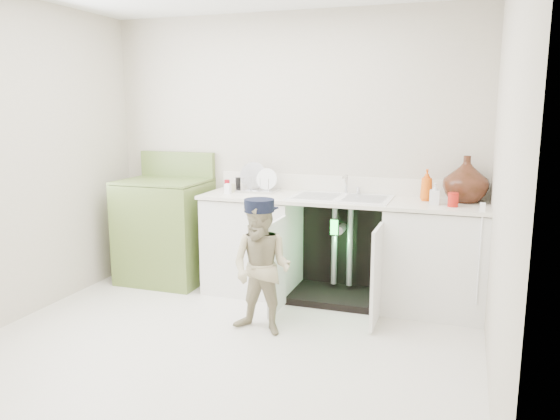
{
  "coord_description": "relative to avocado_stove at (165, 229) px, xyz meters",
  "views": [
    {
      "loc": [
        1.55,
        -3.29,
        1.66
      ],
      "look_at": [
        0.18,
        0.7,
        0.86
      ],
      "focal_mm": 35.0,
      "sensor_mm": 36.0,
      "label": 1
    }
  ],
  "objects": [
    {
      "name": "ground",
      "position": [
        1.16,
        -1.18,
        -0.51
      ],
      "size": [
        3.5,
        3.5,
        0.0
      ],
      "primitive_type": "plane",
      "color": "beige",
      "rests_on": "ground"
    },
    {
      "name": "room_shell",
      "position": [
        1.16,
        -1.18,
        0.74
      ],
      "size": [
        6.0,
        5.5,
        1.26
      ],
      "color": "beige",
      "rests_on": "ground"
    },
    {
      "name": "counter_run",
      "position": [
        1.75,
        0.03,
        -0.02
      ],
      "size": [
        2.44,
        1.02,
        1.28
      ],
      "color": "white",
      "rests_on": "ground"
    },
    {
      "name": "avocado_stove",
      "position": [
        0.0,
        0.0,
        0.0
      ],
      "size": [
        0.79,
        0.65,
        1.23
      ],
      "color": "olive",
      "rests_on": "ground"
    },
    {
      "name": "repair_worker",
      "position": [
        1.32,
        -0.87,
        0.0
      ],
      "size": [
        0.71,
        0.77,
        1.01
      ],
      "rotation": [
        0.0,
        0.0,
        -0.12
      ],
      "color": "tan",
      "rests_on": "ground"
    }
  ]
}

